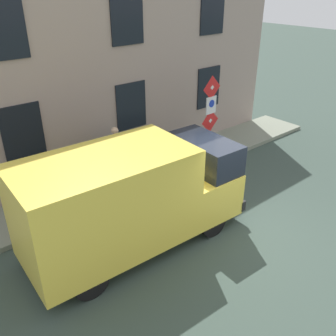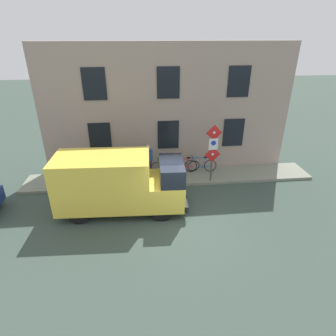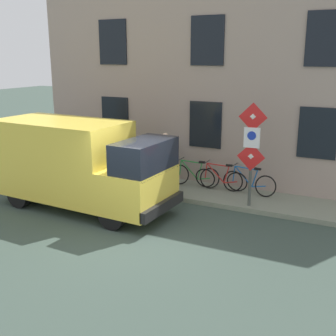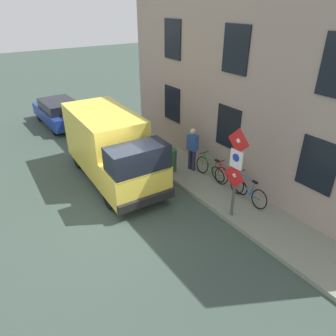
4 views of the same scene
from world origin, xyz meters
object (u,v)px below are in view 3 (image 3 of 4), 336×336
at_px(bicycle_green, 194,175).
at_px(litter_bin, 144,175).
at_px(bicycle_blue, 249,182).
at_px(pedestrian, 166,157).
at_px(bicycle_red, 221,179).
at_px(delivery_van, 79,163).
at_px(sign_post_stacked, 252,145).

distance_m(bicycle_green, litter_bin, 1.64).
bearing_deg(litter_bin, bicycle_green, -55.97).
xyz_separation_m(bicycle_blue, pedestrian, (-0.19, 2.78, 0.56)).
bearing_deg(pedestrian, bicycle_red, 84.34).
xyz_separation_m(delivery_van, litter_bin, (2.05, -0.95, -0.74)).
distance_m(delivery_van, litter_bin, 2.38).
distance_m(bicycle_blue, bicycle_red, 0.91).
height_order(sign_post_stacked, delivery_van, sign_post_stacked).
relative_size(bicycle_red, pedestrian, 1.00).
height_order(bicycle_blue, litter_bin, litter_bin).
height_order(sign_post_stacked, pedestrian, sign_post_stacked).
xyz_separation_m(sign_post_stacked, delivery_van, (-1.90, 4.44, -0.58)).
xyz_separation_m(bicycle_blue, bicycle_red, (-0.00, 0.91, 0.00)).
relative_size(bicycle_green, litter_bin, 1.90).
bearing_deg(bicycle_green, sign_post_stacked, 151.89).
bearing_deg(pedestrian, bicycle_blue, 82.50).
height_order(delivery_van, bicycle_red, delivery_van).
distance_m(delivery_van, pedestrian, 3.10).
bearing_deg(bicycle_green, litter_bin, 32.48).
bearing_deg(bicycle_red, bicycle_green, -2.72).
relative_size(bicycle_blue, bicycle_green, 1.00).
height_order(pedestrian, litter_bin, pedestrian).
bearing_deg(bicycle_red, sign_post_stacked, 136.22).
distance_m(sign_post_stacked, delivery_van, 4.87).
xyz_separation_m(sign_post_stacked, bicycle_blue, (1.07, 0.31, -1.40)).
bearing_deg(pedestrian, litter_bin, -40.00).
bearing_deg(bicycle_blue, delivery_van, 39.22).
height_order(sign_post_stacked, bicycle_blue, sign_post_stacked).
xyz_separation_m(bicycle_red, litter_bin, (-0.92, 2.27, 0.08)).
bearing_deg(delivery_van, sign_post_stacked, 25.60).
height_order(delivery_van, pedestrian, delivery_van).
distance_m(bicycle_blue, bicycle_green, 1.82).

